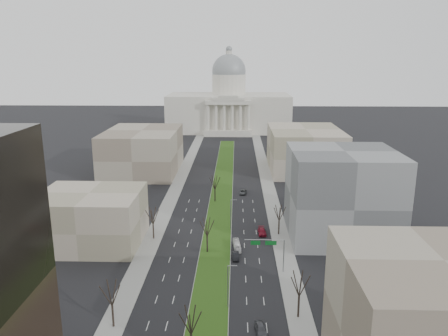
% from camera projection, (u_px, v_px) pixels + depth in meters
% --- Properties ---
extents(ground, '(600.00, 600.00, 0.00)m').
position_uv_depth(ground, '(221.00, 202.00, 149.62)').
color(ground, black).
rests_on(ground, ground).
extents(median, '(8.00, 222.03, 0.20)m').
position_uv_depth(median, '(221.00, 202.00, 148.61)').
color(median, '#999993').
rests_on(median, ground).
extents(sidewalk_left, '(5.00, 330.00, 0.15)m').
position_uv_depth(sidewalk_left, '(157.00, 229.00, 125.87)').
color(sidewalk_left, gray).
rests_on(sidewalk_left, ground).
extents(sidewalk_right, '(5.00, 330.00, 0.15)m').
position_uv_depth(sidewalk_right, '(279.00, 230.00, 124.90)').
color(sidewalk_right, gray).
rests_on(sidewalk_right, ground).
extents(capitol, '(80.00, 46.00, 55.00)m').
position_uv_depth(capitol, '(229.00, 106.00, 290.43)').
color(capitol, beige).
rests_on(capitol, ground).
extents(building_beige_left, '(26.00, 22.00, 14.00)m').
position_uv_depth(building_beige_left, '(91.00, 218.00, 114.90)').
color(building_beige_left, gray).
rests_on(building_beige_left, ground).
extents(building_tan_right, '(26.00, 24.00, 22.00)m').
position_uv_depth(building_tan_right, '(435.00, 333.00, 60.76)').
color(building_tan_right, gray).
rests_on(building_tan_right, ground).
extents(building_grey_right, '(28.00, 26.00, 24.00)m').
position_uv_depth(building_grey_right, '(342.00, 194.00, 118.59)').
color(building_grey_right, slate).
rests_on(building_grey_right, ground).
extents(building_far_left, '(30.00, 40.00, 18.00)m').
position_uv_depth(building_far_left, '(143.00, 151.00, 187.09)').
color(building_far_left, gray).
rests_on(building_far_left, ground).
extents(building_far_right, '(30.00, 40.00, 18.00)m').
position_uv_depth(building_far_right, '(305.00, 150.00, 189.99)').
color(building_far_right, gray).
rests_on(building_far_right, ground).
extents(tree_left_mid, '(5.40, 5.40, 9.72)m').
position_uv_depth(tree_left_mid, '(111.00, 293.00, 78.63)').
color(tree_left_mid, black).
rests_on(tree_left_mid, ground).
extents(tree_left_far, '(5.28, 5.28, 9.50)m').
position_uv_depth(tree_left_far, '(153.00, 215.00, 117.41)').
color(tree_left_far, black).
rests_on(tree_left_far, ground).
extents(tree_right_mid, '(5.52, 5.52, 9.94)m').
position_uv_depth(tree_right_mid, '(300.00, 284.00, 81.52)').
color(tree_right_mid, black).
rests_on(tree_right_mid, ground).
extents(tree_right_far, '(5.04, 5.04, 9.07)m').
position_uv_depth(tree_right_far, '(279.00, 213.00, 120.41)').
color(tree_right_far, black).
rests_on(tree_right_far, ground).
extents(tree_median_a, '(5.40, 5.40, 9.72)m').
position_uv_depth(tree_median_a, '(191.00, 320.00, 70.47)').
color(tree_median_a, black).
rests_on(tree_median_a, ground).
extents(tree_median_b, '(5.40, 5.40, 9.72)m').
position_uv_depth(tree_median_b, '(207.00, 227.00, 109.20)').
color(tree_median_b, black).
rests_on(tree_median_b, ground).
extents(tree_median_c, '(5.40, 5.40, 9.72)m').
position_uv_depth(tree_median_c, '(215.00, 182.00, 147.94)').
color(tree_median_c, black).
rests_on(tree_median_c, ground).
extents(streetlamp_median_b, '(1.90, 0.20, 9.16)m').
position_uv_depth(streetlamp_median_b, '(228.00, 286.00, 85.37)').
color(streetlamp_median_b, gray).
rests_on(streetlamp_median_b, ground).
extents(streetlamp_median_c, '(1.90, 0.20, 9.16)m').
position_uv_depth(streetlamp_median_c, '(231.00, 214.00, 124.11)').
color(streetlamp_median_c, gray).
rests_on(streetlamp_median_c, ground).
extents(mast_arm_signs, '(9.12, 0.24, 8.09)m').
position_uv_depth(mast_arm_signs, '(272.00, 248.00, 99.34)').
color(mast_arm_signs, gray).
rests_on(mast_arm_signs, ground).
extents(car_grey_near, '(2.51, 4.90, 1.60)m').
position_uv_depth(car_grey_near, '(261.00, 329.00, 78.48)').
color(car_grey_near, '#424349').
rests_on(car_grey_near, ground).
extents(car_black, '(1.73, 4.60, 1.50)m').
position_uv_depth(car_black, '(236.00, 256.00, 107.32)').
color(car_black, black).
rests_on(car_black, ground).
extents(car_red, '(2.36, 5.38, 1.54)m').
position_uv_depth(car_red, '(262.00, 232.00, 122.14)').
color(car_red, maroon).
rests_on(car_red, ground).
extents(car_grey_far, '(2.84, 5.14, 1.36)m').
position_uv_depth(car_grey_far, '(243.00, 192.00, 158.02)').
color(car_grey_far, '#414548').
rests_on(car_grey_far, ground).
extents(box_van, '(2.24, 6.80, 1.86)m').
position_uv_depth(box_van, '(237.00, 245.00, 112.81)').
color(box_van, white).
rests_on(box_van, ground).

